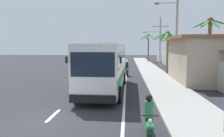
# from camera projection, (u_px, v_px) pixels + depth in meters

# --- Properties ---
(ground_plane) EXTENTS (160.00, 160.00, 0.00)m
(ground_plane) POSITION_uv_depth(u_px,v_px,m) (46.00, 122.00, 9.92)
(ground_plane) COLOR #28282D
(sidewalk_kerb) EXTENTS (3.20, 90.00, 0.14)m
(sidewalk_kerb) POSITION_uv_depth(u_px,v_px,m) (164.00, 85.00, 19.37)
(sidewalk_kerb) COLOR #999993
(sidewalk_kerb) RESTS_ON ground
(lane_markings) EXTENTS (3.57, 71.00, 0.01)m
(lane_markings) POSITION_uv_depth(u_px,v_px,m) (115.00, 78.00, 24.15)
(lane_markings) COLOR white
(lane_markings) RESTS_ON ground
(boundary_wall) EXTENTS (0.24, 60.00, 2.21)m
(boundary_wall) POSITION_uv_depth(u_px,v_px,m) (196.00, 69.00, 22.97)
(boundary_wall) COLOR #B2B2AD
(boundary_wall) RESTS_ON ground
(coach_bus_foreground) EXTENTS (3.19, 10.66, 3.78)m
(coach_bus_foreground) POSITION_uv_depth(u_px,v_px,m) (105.00, 65.00, 16.91)
(coach_bus_foreground) COLOR silver
(coach_bus_foreground) RESTS_ON ground
(motorcycle_beside_bus) EXTENTS (0.56, 1.96, 1.63)m
(motorcycle_beside_bus) POSITION_uv_depth(u_px,v_px,m) (149.00, 121.00, 8.05)
(motorcycle_beside_bus) COLOR black
(motorcycle_beside_bus) RESTS_ON ground
(motorcycle_trailing) EXTENTS (0.56, 1.96, 1.64)m
(motorcycle_trailing) POSITION_uv_depth(u_px,v_px,m) (127.00, 70.00, 25.46)
(motorcycle_trailing) COLOR black
(motorcycle_trailing) RESTS_ON ground
(utility_pole_mid) EXTENTS (3.31, 0.24, 10.09)m
(utility_pole_mid) POSITION_uv_depth(u_px,v_px,m) (176.00, 26.00, 21.80)
(utility_pole_mid) COLOR #9E9E99
(utility_pole_mid) RESTS_ON ground
(utility_pole_far) EXTENTS (3.93, 0.24, 8.03)m
(utility_pole_far) POSITION_uv_depth(u_px,v_px,m) (159.00, 41.00, 35.81)
(utility_pole_far) COLOR #9E9E99
(utility_pole_far) RESTS_ON ground
(palm_nearest) EXTENTS (3.87, 3.94, 6.12)m
(palm_nearest) POSITION_uv_depth(u_px,v_px,m) (148.00, 42.00, 48.51)
(palm_nearest) COLOR brown
(palm_nearest) RESTS_ON ground
(palm_second) EXTENTS (3.05, 3.01, 5.97)m
(palm_second) POSITION_uv_depth(u_px,v_px,m) (210.00, 38.00, 20.01)
(palm_second) COLOR brown
(palm_second) RESTS_ON ground
(palm_third) EXTENTS (3.27, 3.52, 5.12)m
(palm_third) POSITION_uv_depth(u_px,v_px,m) (169.00, 43.00, 37.96)
(palm_third) COLOR brown
(palm_third) RESTS_ON ground
(palm_fourth) EXTENTS (3.92, 3.80, 5.30)m
(palm_fourth) POSITION_uv_depth(u_px,v_px,m) (167.00, 40.00, 27.78)
(palm_fourth) COLOR brown
(palm_fourth) RESTS_ON ground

